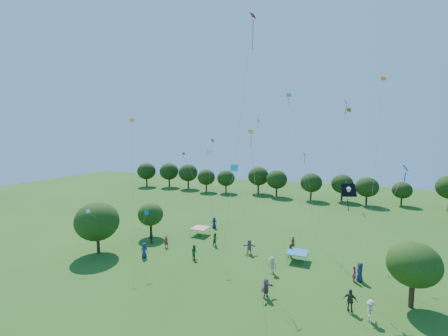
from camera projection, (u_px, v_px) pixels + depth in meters
near_tree_west at (97, 221)px, 36.17m from camera, size 5.20×5.20×6.32m
near_tree_north at (151, 214)px, 42.38m from camera, size 3.55×3.55×4.81m
near_tree_east at (414, 264)px, 24.59m from camera, size 4.12×4.12×5.62m
treeline at (285, 180)px, 69.88m from camera, size 88.01×8.77×6.77m
tent_red_stripe at (200, 228)px, 43.16m from camera, size 2.20×2.20×1.10m
tent_blue at (297, 252)px, 34.12m from camera, size 2.20×2.20×1.10m
crowd_person_0 at (360, 272)px, 29.38m from camera, size 0.66×1.02×1.92m
crowd_person_1 at (166, 242)px, 38.42m from camera, size 0.65×0.53×1.49m
crowd_person_2 at (216, 239)px, 38.92m from camera, size 0.75×0.96×1.72m
crowd_person_3 at (272, 265)px, 31.13m from camera, size 1.26×0.96×1.76m
crowd_person_4 at (151, 237)px, 39.84m from camera, size 0.67×1.09×1.73m
crowd_person_5 at (249, 247)px, 36.23m from camera, size 1.78×0.98×1.80m
crowd_person_6 at (144, 250)px, 35.15m from camera, size 0.93×0.60×1.76m
crowd_person_7 at (293, 243)px, 37.83m from camera, size 0.71×0.70×1.62m
crowd_person_8 at (291, 251)px, 35.27m from camera, size 0.84×0.83×1.56m
crowd_person_9 at (371, 311)px, 22.99m from camera, size 0.76×1.21×1.72m
crowd_person_10 at (350, 300)px, 24.30m from camera, size 1.19×0.72×1.89m
crowd_person_11 at (266, 288)px, 26.37m from camera, size 1.21×1.75×1.77m
crowd_person_12 at (214, 223)px, 46.45m from camera, size 0.96×0.77×1.71m
crowd_person_13 at (354, 274)px, 29.28m from camera, size 0.43×0.62×1.57m
crowd_person_14 at (194, 252)px, 34.77m from camera, size 0.93×0.78×1.67m
pirate_kite at (347, 191)px, 26.94m from camera, size 9.10×1.85×8.65m
red_high_kite at (247, 66)px, 32.39m from camera, size 2.69×3.03×26.13m
small_kite_0 at (340, 143)px, 37.15m from camera, size 3.66×0.93×16.36m
small_kite_1 at (379, 127)px, 30.30m from camera, size 1.04×0.73×18.87m
small_kite_2 at (247, 146)px, 44.06m from camera, size 6.18×4.41×15.46m
small_kite_3 at (190, 170)px, 47.51m from camera, size 6.73×3.06×10.30m
small_kite_4 at (392, 197)px, 21.53m from camera, size 3.83×1.12×10.93m
small_kite_5 at (307, 172)px, 39.58m from camera, size 2.26×1.80×10.66m
small_kite_6 at (209, 167)px, 37.55m from camera, size 1.46×3.00×11.22m
small_kite_7 at (144, 218)px, 33.00m from camera, size 4.16×2.55×4.93m
small_kite_8 at (365, 220)px, 33.37m from camera, size 0.77×2.52×4.32m
small_kite_9 at (132, 147)px, 37.27m from camera, size 1.99×2.73×15.14m
small_kite_10 at (253, 157)px, 30.37m from camera, size 2.51×3.15×13.60m
small_kite_11 at (212, 154)px, 45.30m from camera, size 1.17×2.85×12.55m
small_kite_12 at (294, 122)px, 41.95m from camera, size 5.14×4.96×19.04m
small_kite_13 at (346, 142)px, 28.14m from camera, size 0.90×2.02×16.35m
small_kite_14 at (98, 218)px, 34.00m from camera, size 3.39×4.03×4.78m
small_kite_15 at (237, 182)px, 27.52m from camera, size 2.39×1.50×10.35m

